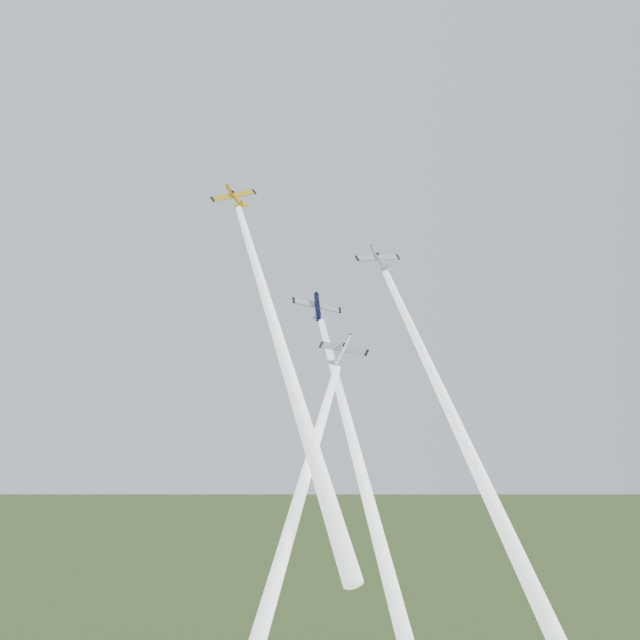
# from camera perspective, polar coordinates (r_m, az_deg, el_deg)

# --- Properties ---
(plane_yellow) EXTENTS (9.82, 7.14, 8.18)m
(plane_yellow) POSITION_cam_1_polar(r_m,az_deg,el_deg) (126.93, -6.07, 8.73)
(plane_yellow) COLOR #F2B015
(smoke_trail_yellow) EXTENTS (16.35, 40.57, 50.11)m
(smoke_trail_yellow) POSITION_cam_1_polar(r_m,az_deg,el_deg) (100.76, -2.62, -2.51)
(smoke_trail_yellow) COLOR white
(plane_navy) EXTENTS (7.88, 7.53, 7.75)m
(plane_navy) POSITION_cam_1_polar(r_m,az_deg,el_deg) (120.13, -0.19, 0.96)
(plane_navy) COLOR #0D113C
(smoke_trail_navy) EXTENTS (11.91, 42.96, 51.61)m
(smoke_trail_navy) POSITION_cam_1_polar(r_m,az_deg,el_deg) (97.11, 3.62, -13.23)
(smoke_trail_navy) COLOR white
(plane_silver_right) EXTENTS (8.87, 7.16, 6.85)m
(plane_silver_right) POSITION_cam_1_polar(r_m,az_deg,el_deg) (118.72, 4.23, 4.36)
(plane_silver_right) COLOR silver
(smoke_trail_silver_right) EXTENTS (16.57, 43.22, 53.22)m
(smoke_trail_silver_right) POSITION_cam_1_polar(r_m,az_deg,el_deg) (95.33, 10.78, -9.68)
(smoke_trail_silver_right) COLOR white
(plane_silver_low) EXTENTS (8.87, 6.90, 7.03)m
(plane_silver_low) POSITION_cam_1_polar(r_m,az_deg,el_deg) (104.59, 1.60, -2.16)
(plane_silver_low) COLOR silver
(smoke_trail_silver_low) EXTENTS (16.79, 35.00, 43.99)m
(smoke_trail_silver_low) POSITION_cam_1_polar(r_m,az_deg,el_deg) (86.51, -2.79, -16.73)
(smoke_trail_silver_low) COLOR white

